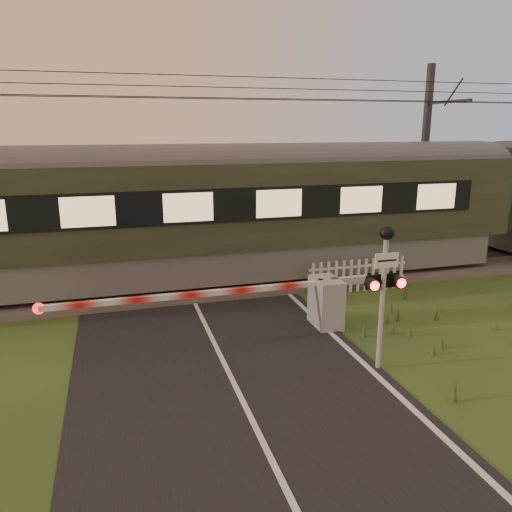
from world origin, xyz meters
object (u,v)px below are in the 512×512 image
object	(u,v)px
boom_gate	(312,301)
picket_fence	(358,275)
catenary_mast	(425,156)
crossing_signal	(384,272)
train	(488,199)

from	to	relation	value
boom_gate	picket_fence	distance (m)	3.19
boom_gate	catenary_mast	world-z (taller)	catenary_mast
picket_fence	catenary_mast	xyz separation A→B (m)	(4.76, 4.12, 3.12)
crossing_signal	picket_fence	bearing A→B (deg)	67.59
boom_gate	catenary_mast	distance (m)	9.93
picket_fence	train	bearing A→B (deg)	17.78
train	catenary_mast	size ratio (longest dim) A/B	6.05
picket_fence	catenary_mast	size ratio (longest dim) A/B	0.45
boom_gate	catenary_mast	size ratio (longest dim) A/B	1.10
boom_gate	picket_fence	xyz separation A→B (m)	(2.35, 2.16, -0.18)
boom_gate	crossing_signal	xyz separation A→B (m)	(0.49, -2.35, 1.34)
train	boom_gate	world-z (taller)	train
picket_fence	catenary_mast	world-z (taller)	catenary_mast
picket_fence	boom_gate	bearing A→B (deg)	-137.40
boom_gate	catenary_mast	bearing A→B (deg)	41.46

